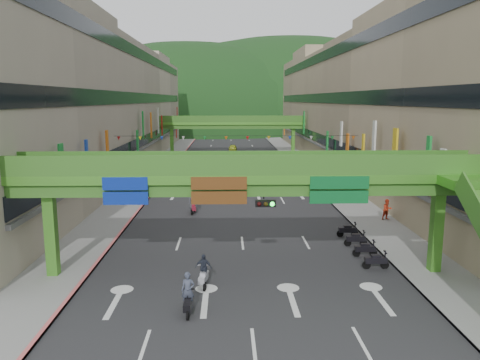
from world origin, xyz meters
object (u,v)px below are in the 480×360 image
(overpass_near, at_px, (264,188))
(pedestrian_red, at_px, (387,211))
(scooter_rider_near, at_px, (188,295))
(car_silver, at_px, (216,179))
(scooter_rider_mid, at_px, (247,174))
(car_yellow, at_px, (233,148))

(overpass_near, height_order, pedestrian_red, overpass_near)
(scooter_rider_near, distance_m, pedestrian_red, 22.48)
(car_silver, bearing_deg, overpass_near, -77.28)
(scooter_rider_mid, height_order, pedestrian_red, scooter_rider_mid)
(scooter_rider_near, relative_size, car_yellow, 0.54)
(scooter_rider_near, relative_size, car_silver, 0.47)
(car_silver, xyz_separation_m, pedestrian_red, (14.54, -17.36, 0.15))
(scooter_rider_near, xyz_separation_m, pedestrian_red, (15.12, 16.64, -0.10))
(scooter_rider_mid, height_order, car_silver, scooter_rider_mid)
(overpass_near, bearing_deg, scooter_rider_mid, 89.26)
(car_yellow, relative_size, pedestrian_red, 2.22)
(scooter_rider_mid, distance_m, car_yellow, 35.16)
(scooter_rider_mid, distance_m, pedestrian_red, 21.31)
(car_silver, bearing_deg, pedestrian_red, -43.64)
(overpass_near, xyz_separation_m, pedestrian_red, (11.27, 12.26, -4.33))
(car_yellow, bearing_deg, overpass_near, -87.13)
(scooter_rider_mid, xyz_separation_m, car_silver, (-3.67, -0.96, -0.39))
(scooter_rider_near, height_order, pedestrian_red, scooter_rider_near)
(pedestrian_red, bearing_deg, scooter_rider_near, -148.84)
(scooter_rider_near, distance_m, scooter_rider_mid, 35.22)
(scooter_rider_near, xyz_separation_m, car_silver, (0.58, 34.00, -0.25))
(car_silver, bearing_deg, car_yellow, 92.57)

